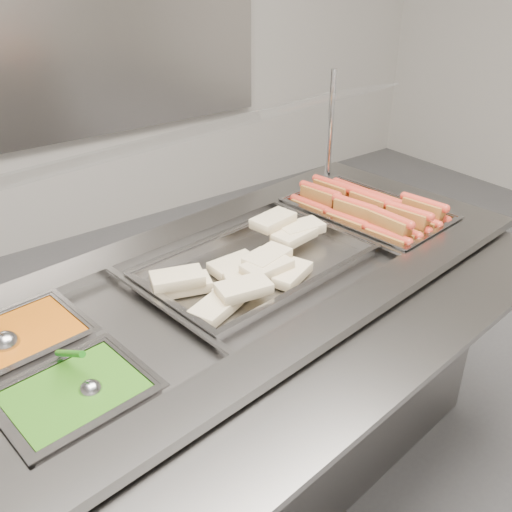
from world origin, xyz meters
TOP-DOWN VIEW (x-y plane):
  - steam_counter at (0.02, 0.46)m, footprint 1.73×0.92m
  - tray_rail at (0.08, 0.01)m, footprint 1.60×0.51m
  - sneeze_guard at (0.00, 0.65)m, footprint 1.48×0.43m
  - pan_hotdogs at (0.57, 0.53)m, footprint 0.36×0.52m
  - pan_wraps at (0.08, 0.47)m, footprint 0.64×0.42m
  - pan_beans at (-0.56, 0.52)m, footprint 0.29×0.24m
  - pan_peas at (-0.53, 0.27)m, footprint 0.29×0.24m
  - hotdogs_in_buns at (0.57, 0.52)m, footprint 0.32×0.48m
  - tortilla_wraps at (0.04, 0.45)m, footprint 0.58×0.32m
  - ladle at (-0.59, 0.50)m, footprint 0.06×0.17m
  - serving_spoon at (-0.50, 0.27)m, footprint 0.05×0.16m

SIDE VIEW (x-z plane):
  - steam_counter at x=0.02m, z-range 0.00..0.79m
  - tray_rail at x=0.08m, z-range 0.73..0.77m
  - pan_hotdogs at x=0.57m, z-range 0.71..0.80m
  - pan_beans at x=-0.56m, z-range 0.71..0.80m
  - pan_peas at x=-0.53m, z-range 0.71..0.80m
  - pan_wraps at x=0.08m, z-range 0.74..0.80m
  - hotdogs_in_buns at x=0.57m, z-range 0.75..0.85m
  - ladle at x=-0.59m, z-range 0.73..0.87m
  - tortilla_wraps at x=0.04m, z-range 0.76..0.84m
  - serving_spoon at x=-0.50m, z-range 0.74..0.86m
  - sneeze_guard at x=0.00m, z-range 0.92..1.31m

